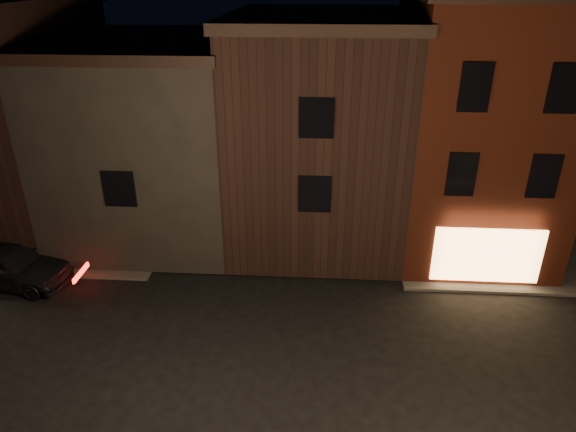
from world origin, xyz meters
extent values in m
plane|color=black|center=(0.00, 0.00, 0.00)|extent=(120.00, 120.00, 0.00)
cube|color=#40150B|center=(8.00, 9.50, 5.12)|extent=(6.00, 8.00, 10.00)
cube|color=#ECB16A|center=(8.00, 5.45, 1.42)|extent=(4.00, 0.12, 2.20)
cube|color=black|center=(1.50, 10.50, 4.62)|extent=(7.00, 10.00, 9.00)
cube|color=black|center=(1.50, 10.50, 9.32)|extent=(7.30, 10.30, 0.40)
cube|color=black|center=(-5.75, 10.50, 4.12)|extent=(7.50, 10.00, 8.00)
cube|color=black|center=(-5.75, 10.50, 8.32)|extent=(7.80, 10.30, 0.40)
cube|color=black|center=(-13.00, 10.50, 4.87)|extent=(7.00, 10.00, 9.50)
imported|color=black|center=(-10.22, 4.50, 0.82)|extent=(5.02, 2.56, 1.64)
camera|label=1|loc=(1.70, -11.65, 11.04)|focal=32.00mm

